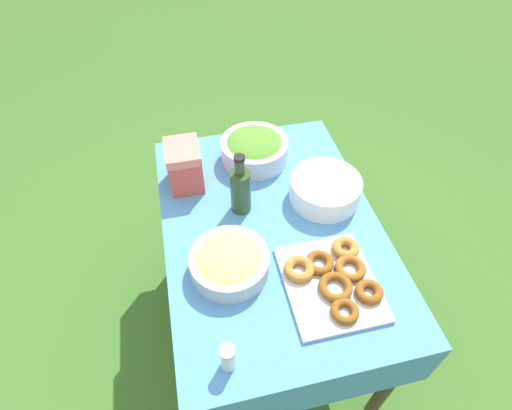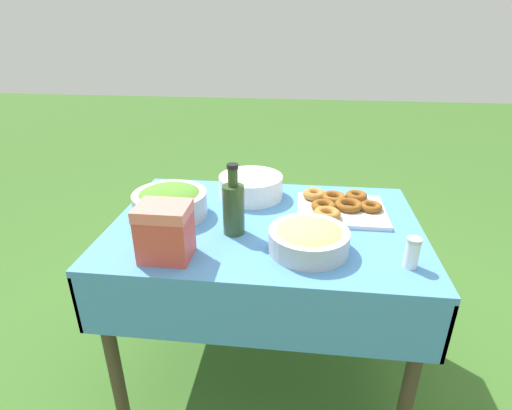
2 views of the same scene
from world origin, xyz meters
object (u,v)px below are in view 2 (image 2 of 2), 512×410
Objects in this scene: donut_platter at (339,206)px; cooler_box at (165,232)px; plate_stack at (251,186)px; pasta_bowl at (309,238)px; olive_oil_bottle at (234,207)px; salad_bowl at (170,201)px.

cooler_box is (-0.58, -0.42, 0.07)m from donut_platter.
plate_stack is 1.48× the size of cooler_box.
pasta_bowl is 0.29m from olive_oil_bottle.
cooler_box is at bearing -168.23° from pasta_bowl.
pasta_bowl is 0.77× the size of donut_platter.
salad_bowl is at bearing 158.95° from pasta_bowl.
donut_platter is at bearing -15.05° from plate_stack.
olive_oil_bottle is (-0.02, -0.33, 0.05)m from plate_stack.
olive_oil_bottle reaches higher than pasta_bowl.
donut_platter is 1.33× the size of olive_oil_bottle.
cooler_box is (-0.45, -0.09, 0.05)m from pasta_bowl.
olive_oil_bottle is at bearing 44.94° from cooler_box.
cooler_box reaches higher than pasta_bowl.
olive_oil_bottle is at bearing 160.71° from pasta_bowl.
salad_bowl is at bearing -143.51° from plate_stack.
salad_bowl reaches higher than pasta_bowl.
cooler_box reaches higher than donut_platter.
pasta_bowl is (0.54, -0.21, -0.01)m from salad_bowl.
cooler_box is (0.08, -0.30, 0.03)m from salad_bowl.
salad_bowl is 1.05× the size of plate_stack.
donut_platter is 0.38m from plate_stack.
plate_stack reaches higher than donut_platter.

